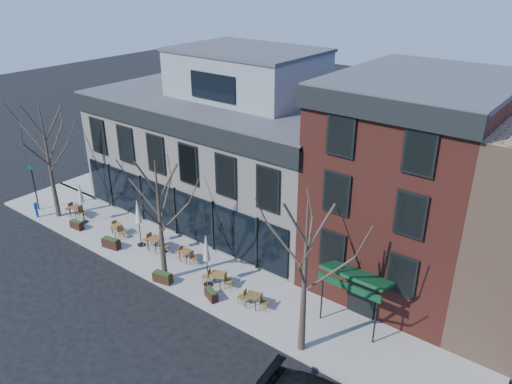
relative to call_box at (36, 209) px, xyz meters
The scene contains 24 objects.
ground 10.41m from the call_box, 23.87° to the left, with size 120.00×120.00×0.00m, color black.
sidewalk_front 12.92m from the call_box, ahead, with size 33.50×4.70×0.15m, color gray.
sidewalk_side 10.37m from the call_box, 99.77° to the left, with size 4.50×12.00×0.15m, color gray.
corner_building 13.90m from the call_box, 44.09° to the left, with size 18.39×10.39×11.10m.
red_brick_building 24.78m from the call_box, 22.20° to the left, with size 8.20×11.78×11.18m.
tree_corner 3.76m from the call_box, 44.73° to the left, with size 3.93×3.98×7.92m.
tree_mid 12.87m from the call_box, ahead, with size 3.50×3.55×7.04m.
tree_right 21.75m from the call_box, ahead, with size 3.72×3.77×7.48m.
sign_pole 1.80m from the call_box, 145.20° to the left, with size 0.50×0.10×3.40m.
call_box is the anchor object (origin of this frame).
cafe_set_0 2.70m from the call_box, 38.75° to the left, with size 1.82×0.80×0.94m.
cafe_set_1 6.68m from the call_box, 15.80° to the left, with size 1.65×0.83×0.85m.
cafe_set_2 10.02m from the call_box, 11.72° to the left, with size 1.95×0.81×1.02m.
cafe_set_3 12.40m from the call_box, 10.63° to the left, with size 1.62×0.66×0.85m.
cafe_set_4 15.33m from the call_box, ahead, with size 1.81×0.99×0.93m.
cafe_set_5 17.95m from the call_box, ahead, with size 1.72×0.81×0.88m.
umbrella_0 3.87m from the call_box, 25.06° to the left, with size 0.47×0.47×2.93m.
umbrella_1 8.97m from the call_box, 12.24° to the left, with size 0.49×0.49×3.07m.
umbrella_2 10.63m from the call_box, 11.84° to the left, with size 0.45×0.45×2.81m.
umbrella_3 14.93m from the call_box, ahead, with size 0.49×0.49×3.06m.
planter_0 3.68m from the call_box, 11.00° to the left, with size 1.02×0.47×0.56m.
planter_1 7.43m from the call_box, ahead, with size 1.22×0.69×0.64m.
planter_2 12.64m from the call_box, ahead, with size 1.16×0.65×0.61m.
planter_3 15.77m from the call_box, ahead, with size 1.04×0.73×0.54m.
Camera 1 is at (21.21, -19.12, 16.09)m, focal length 35.00 mm.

